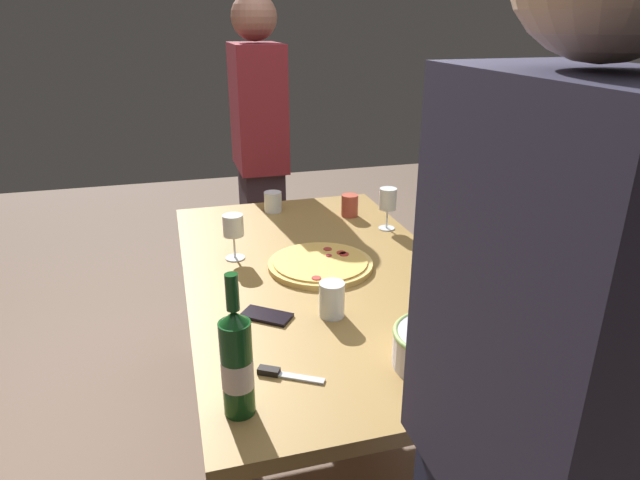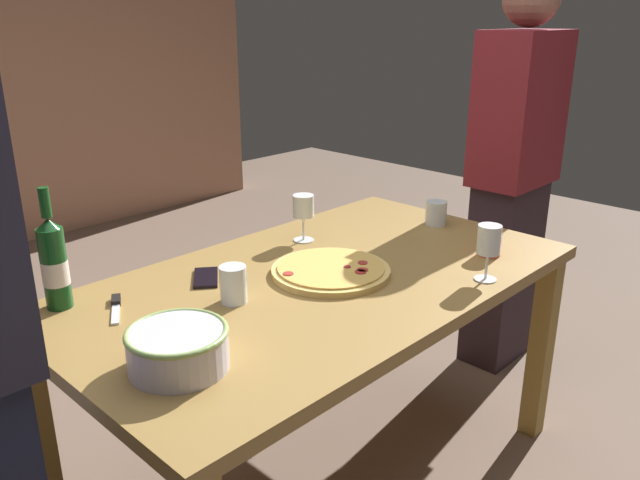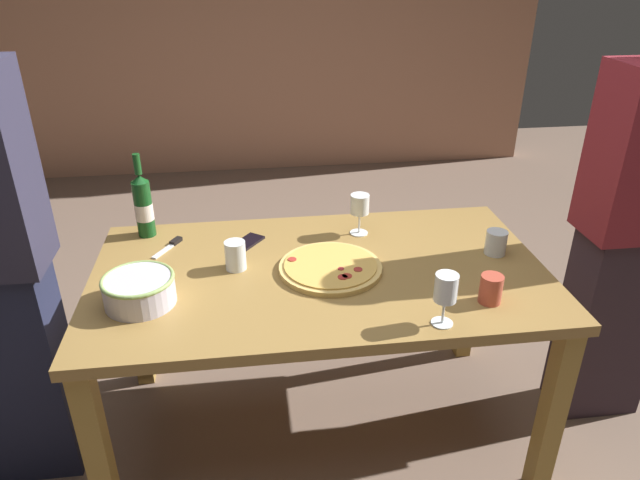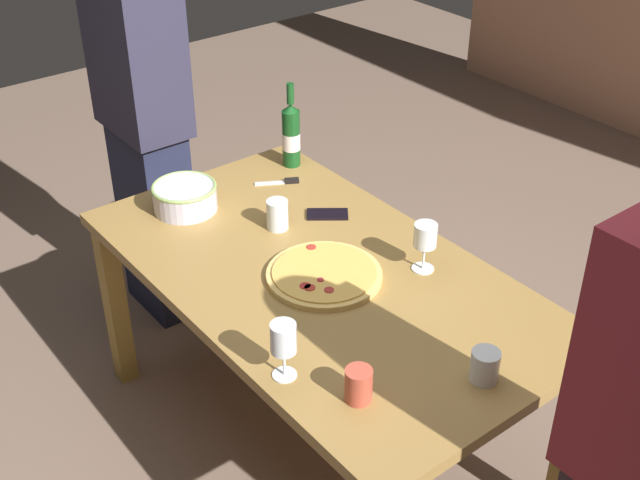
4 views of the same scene
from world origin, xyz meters
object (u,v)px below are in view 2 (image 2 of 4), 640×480
(cup_ceramic, at_px, (233,284))
(wine_glass_near_pizza, at_px, (489,243))
(dining_table, at_px, (320,304))
(person_guest_left, at_px, (512,176))
(wine_glass_by_bottle, at_px, (303,208))
(serving_bowl, at_px, (178,347))
(wine_bottle, at_px, (54,263))
(cup_spare, at_px, (436,213))
(pizza, at_px, (331,270))
(pizza_knife, at_px, (116,306))
(cup_amber, at_px, (490,242))
(cell_phone, at_px, (206,278))

(cup_ceramic, bearing_deg, wine_glass_near_pizza, -34.22)
(cup_ceramic, bearing_deg, dining_table, -8.99)
(person_guest_left, bearing_deg, wine_glass_by_bottle, -14.99)
(serving_bowl, distance_m, wine_bottle, 0.51)
(dining_table, height_order, cup_spare, cup_spare)
(wine_glass_near_pizza, height_order, cup_spare, wine_glass_near_pizza)
(dining_table, relative_size, pizza, 4.40)
(cup_ceramic, bearing_deg, pizza_knife, 140.87)
(wine_glass_near_pizza, relative_size, cup_spare, 1.90)
(wine_glass_near_pizza, distance_m, cup_amber, 0.22)
(cell_phone, bearing_deg, wine_glass_by_bottle, -138.28)
(cup_spare, bearing_deg, serving_bowl, -172.30)
(cup_ceramic, bearing_deg, cup_amber, -21.83)
(serving_bowl, bearing_deg, pizza, 11.22)
(dining_table, xyz_separation_m, cell_phone, (-0.25, 0.23, 0.10))
(cell_phone, bearing_deg, wine_glass_near_pizza, 171.16)
(cup_amber, bearing_deg, cell_phone, 146.46)
(serving_bowl, bearing_deg, wine_glass_near_pizza, -14.41)
(pizza, xyz_separation_m, wine_glass_near_pizza, (0.29, -0.36, 0.11))
(wine_glass_near_pizza, bearing_deg, wine_bottle, 142.71)
(cup_amber, relative_size, cell_phone, 0.66)
(cup_amber, xyz_separation_m, person_guest_left, (0.66, 0.28, 0.05))
(wine_glass_by_bottle, height_order, person_guest_left, person_guest_left)
(serving_bowl, relative_size, person_guest_left, 0.14)
(dining_table, xyz_separation_m, cup_ceramic, (-0.29, 0.05, 0.15))
(wine_glass_near_pizza, distance_m, cup_ceramic, 0.75)
(serving_bowl, height_order, cup_ceramic, cup_ceramic)
(dining_table, relative_size, cell_phone, 11.11)
(wine_glass_near_pizza, relative_size, pizza_knife, 1.11)
(wine_bottle, height_order, wine_glass_by_bottle, wine_bottle)
(pizza, height_order, wine_glass_by_bottle, wine_glass_by_bottle)
(dining_table, distance_m, serving_bowl, 0.63)
(serving_bowl, distance_m, cup_spare, 1.27)
(cup_ceramic, relative_size, cup_spare, 1.16)
(dining_table, bearing_deg, serving_bowl, -167.08)
(wine_bottle, relative_size, cell_phone, 2.32)
(wine_bottle, xyz_separation_m, cup_amber, (1.15, -0.64, -0.08))
(cup_ceramic, bearing_deg, serving_bowl, -148.87)
(dining_table, bearing_deg, wine_glass_by_bottle, 54.10)
(cup_amber, xyz_separation_m, cup_spare, (0.15, 0.31, -0.00))
(person_guest_left, bearing_deg, serving_bowl, 4.35)
(cup_ceramic, bearing_deg, wine_bottle, 137.80)
(pizza_knife, relative_size, person_guest_left, 0.09)
(cup_spare, relative_size, cell_phone, 0.63)
(wine_glass_by_bottle, xyz_separation_m, person_guest_left, (0.98, -0.26, -0.02))
(pizza_knife, bearing_deg, wine_glass_near_pizza, -35.68)
(serving_bowl, bearing_deg, wine_bottle, 94.98)
(cup_ceramic, bearing_deg, cup_spare, -0.81)
(dining_table, relative_size, wine_bottle, 4.78)
(wine_glass_near_pizza, relative_size, cup_ceramic, 1.63)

